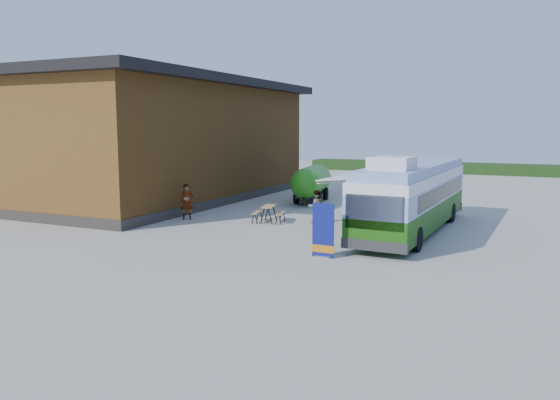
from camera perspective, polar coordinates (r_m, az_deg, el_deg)
The scene contains 10 objects.
ground at distance 21.37m, azimuth -3.02°, elevation -4.73°, with size 100.00×100.00×0.00m, color #BCB7AD.
barn at distance 34.96m, azimuth -10.60°, elevation 5.92°, with size 9.60×21.20×7.50m.
hedge at distance 56.58m, azimuth 23.16°, elevation 2.93°, with size 40.00×3.00×1.00m, color #264419.
bus at distance 24.40m, azimuth 13.75°, elevation 0.56°, with size 2.82×11.37×3.47m.
awning at distance 24.71m, azimuth 8.09°, elevation 2.84°, with size 2.45×3.83×0.49m.
banner at distance 19.28m, azimuth 4.52°, elevation -3.72°, with size 0.84×0.20×1.93m.
picnic_table at distance 26.26m, azimuth -1.19°, elevation -1.05°, with size 1.68×1.57×0.81m.
person_a at distance 27.45m, azimuth -9.70°, elevation -0.18°, with size 0.65×0.42×1.77m, color #999999.
person_b at distance 26.15m, azimuth 3.77°, elevation -0.69°, with size 0.77×0.60×1.58m, color #999999.
slurry_tanker at distance 33.41m, azimuth 3.31°, elevation 1.96°, with size 2.49×5.86×2.19m.
Camera 1 is at (9.85, -18.40, 4.60)m, focal length 35.00 mm.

